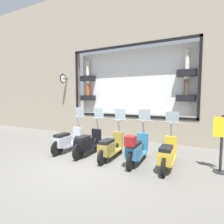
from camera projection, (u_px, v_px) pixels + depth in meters
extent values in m
plane|color=#66635E|center=(90.00, 162.00, 5.61)|extent=(120.00, 120.00, 0.00)
cube|color=gray|center=(130.00, 128.00, 8.78)|extent=(0.40, 6.27, 1.12)
cube|color=gray|center=(131.00, 11.00, 8.30)|extent=(0.40, 6.27, 3.17)
cube|color=black|center=(129.00, 45.00, 8.25)|extent=(0.04, 6.27, 0.12)
cube|color=black|center=(128.00, 116.00, 8.54)|extent=(0.04, 6.27, 0.12)
cube|color=black|center=(200.00, 78.00, 7.05)|extent=(0.04, 0.12, 3.47)
cube|color=black|center=(77.00, 83.00, 9.74)|extent=(0.04, 0.12, 3.47)
cube|color=white|center=(132.00, 82.00, 8.90)|extent=(0.04, 6.03, 3.23)
cube|color=black|center=(187.00, 73.00, 7.55)|extent=(0.36, 0.80, 0.28)
cylinder|color=silver|center=(187.00, 62.00, 7.51)|extent=(0.19, 0.19, 0.68)
sphere|color=beige|center=(188.00, 51.00, 7.47)|extent=(0.25, 0.25, 0.25)
cube|color=black|center=(88.00, 78.00, 9.80)|extent=(0.36, 0.80, 0.28)
cylinder|color=silver|center=(88.00, 70.00, 9.76)|extent=(0.17, 0.17, 0.61)
sphere|color=beige|center=(88.00, 63.00, 9.72)|extent=(0.22, 0.22, 0.22)
cube|color=black|center=(186.00, 98.00, 7.64)|extent=(0.36, 0.80, 0.28)
cylinder|color=#47382D|center=(186.00, 87.00, 7.60)|extent=(0.18, 0.18, 0.65)
sphere|color=beige|center=(187.00, 77.00, 7.57)|extent=(0.23, 0.23, 0.23)
cube|color=black|center=(88.00, 98.00, 9.89)|extent=(0.36, 0.80, 0.28)
cylinder|color=#CC4C23|center=(88.00, 90.00, 9.85)|extent=(0.18, 0.18, 0.65)
sphere|color=white|center=(88.00, 82.00, 9.81)|extent=(0.23, 0.23, 0.23)
cylinder|color=black|center=(65.00, 79.00, 9.87)|extent=(0.35, 0.05, 0.05)
torus|color=black|center=(63.00, 79.00, 9.71)|extent=(0.52, 0.06, 0.52)
cylinder|color=white|center=(63.00, 79.00, 9.71)|extent=(0.43, 0.03, 0.43)
cylinder|color=black|center=(171.00, 153.00, 5.74)|extent=(0.53, 0.09, 0.53)
cylinder|color=black|center=(164.00, 167.00, 4.60)|extent=(0.53, 0.09, 0.53)
cube|color=gold|center=(168.00, 160.00, 5.17)|extent=(1.02, 0.38, 0.06)
cube|color=gold|center=(166.00, 156.00, 4.82)|extent=(0.61, 0.35, 0.36)
cube|color=black|center=(166.00, 148.00, 4.80)|extent=(0.58, 0.31, 0.10)
cube|color=gold|center=(171.00, 145.00, 5.63)|extent=(0.12, 0.37, 0.56)
cylinder|color=gray|center=(171.00, 129.00, 5.65)|extent=(0.20, 0.06, 0.45)
cylinder|color=gray|center=(172.00, 123.00, 5.70)|extent=(0.04, 0.61, 0.04)
cube|color=silver|center=(172.00, 117.00, 5.72)|extent=(0.09, 0.42, 0.35)
cylinder|color=black|center=(143.00, 149.00, 6.14)|extent=(0.55, 0.09, 0.55)
cylinder|color=black|center=(131.00, 161.00, 5.02)|extent=(0.55, 0.09, 0.55)
cube|color=teal|center=(138.00, 155.00, 5.58)|extent=(1.02, 0.38, 0.06)
cube|color=teal|center=(134.00, 151.00, 5.23)|extent=(0.61, 0.35, 0.36)
cube|color=black|center=(134.00, 144.00, 5.21)|extent=(0.58, 0.31, 0.10)
cube|color=teal|center=(143.00, 141.00, 6.04)|extent=(0.12, 0.37, 0.56)
cylinder|color=gray|center=(143.00, 127.00, 6.06)|extent=(0.20, 0.06, 0.45)
cylinder|color=gray|center=(144.00, 120.00, 6.10)|extent=(0.04, 0.60, 0.04)
cube|color=silver|center=(144.00, 115.00, 6.12)|extent=(0.10, 0.42, 0.39)
cube|color=maroon|center=(130.00, 141.00, 4.92)|extent=(0.28, 0.28, 0.28)
cylinder|color=black|center=(119.00, 146.00, 6.58)|extent=(0.48, 0.09, 0.48)
cylinder|color=black|center=(102.00, 157.00, 5.40)|extent=(0.48, 0.09, 0.48)
cube|color=olive|center=(112.00, 152.00, 5.99)|extent=(1.02, 0.39, 0.06)
cube|color=olive|center=(106.00, 149.00, 5.64)|extent=(0.61, 0.35, 0.36)
cube|color=black|center=(106.00, 142.00, 5.62)|extent=(0.58, 0.31, 0.10)
cube|color=olive|center=(118.00, 139.00, 6.45)|extent=(0.12, 0.37, 0.56)
cylinder|color=gray|center=(119.00, 126.00, 6.47)|extent=(0.20, 0.06, 0.45)
cylinder|color=gray|center=(120.00, 120.00, 6.52)|extent=(0.04, 0.60, 0.04)
cube|color=silver|center=(120.00, 114.00, 6.53)|extent=(0.10, 0.42, 0.42)
cylinder|color=black|center=(98.00, 143.00, 6.96)|extent=(0.54, 0.09, 0.54)
cylinder|color=black|center=(78.00, 152.00, 5.83)|extent=(0.54, 0.09, 0.54)
cube|color=black|center=(89.00, 147.00, 6.40)|extent=(1.02, 0.39, 0.06)
cube|color=black|center=(83.00, 144.00, 6.04)|extent=(0.61, 0.35, 0.36)
cube|color=black|center=(83.00, 138.00, 6.02)|extent=(0.58, 0.31, 0.10)
cube|color=black|center=(96.00, 136.00, 6.86)|extent=(0.12, 0.37, 0.56)
cylinder|color=gray|center=(97.00, 123.00, 6.88)|extent=(0.20, 0.06, 0.45)
cylinder|color=gray|center=(98.00, 118.00, 6.92)|extent=(0.04, 0.60, 0.04)
cube|color=silver|center=(99.00, 113.00, 6.94)|extent=(0.10, 0.42, 0.40)
cylinder|color=black|center=(79.00, 140.00, 7.37)|extent=(0.55, 0.09, 0.55)
cylinder|color=black|center=(57.00, 148.00, 6.24)|extent=(0.55, 0.09, 0.55)
cube|color=#B7BCC6|center=(69.00, 144.00, 6.80)|extent=(1.02, 0.38, 0.06)
cube|color=#B7BCC6|center=(62.00, 141.00, 6.45)|extent=(0.61, 0.35, 0.36)
cube|color=black|center=(62.00, 135.00, 6.43)|extent=(0.58, 0.31, 0.10)
cube|color=#B7BCC6|center=(77.00, 134.00, 7.26)|extent=(0.12, 0.37, 0.56)
cylinder|color=gray|center=(78.00, 122.00, 7.28)|extent=(0.20, 0.06, 0.45)
cylinder|color=gray|center=(79.00, 117.00, 7.33)|extent=(0.04, 0.60, 0.04)
cube|color=silver|center=(80.00, 112.00, 7.35)|extent=(0.10, 0.42, 0.39)
cylinder|color=#232326|center=(220.00, 172.00, 4.87)|extent=(0.36, 0.36, 0.02)
cylinder|color=#232326|center=(221.00, 144.00, 4.80)|extent=(0.07, 0.07, 1.61)
cube|color=yellow|center=(222.00, 127.00, 4.74)|extent=(0.03, 0.45, 0.55)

